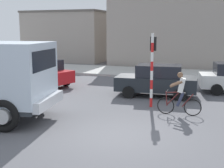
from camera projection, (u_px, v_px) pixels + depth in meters
name	position (u px, v px, depth m)	size (l,w,h in m)	color
ground_plane	(113.00, 135.00, 9.93)	(120.00, 120.00, 0.00)	#56565B
sidewalk_far	(175.00, 74.00, 23.02)	(80.00, 5.00, 0.16)	#ADADA8
cyclist	(180.00, 94.00, 12.12)	(1.73, 0.50, 1.72)	black
traffic_light_pole	(152.00, 60.00, 13.25)	(0.24, 0.43, 3.20)	red
car_white_mid	(41.00, 73.00, 18.31)	(4.31, 2.71, 1.60)	red
car_far_side	(157.00, 80.00, 15.60)	(4.13, 2.15, 1.60)	#1E2328
building_corner_left	(70.00, 36.00, 33.46)	(8.50, 6.35, 5.22)	#9E9389
building_mid_block	(180.00, 30.00, 28.95)	(12.06, 7.85, 6.57)	#9E9389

